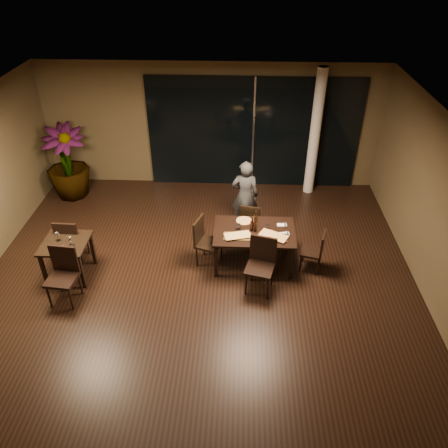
# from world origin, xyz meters

# --- Properties ---
(ground) EXTENTS (8.00, 8.00, 0.00)m
(ground) POSITION_xyz_m (0.00, 0.00, 0.00)
(ground) COLOR black
(ground) RESTS_ON ground
(wall_back) EXTENTS (8.00, 0.10, 3.00)m
(wall_back) POSITION_xyz_m (0.00, 4.05, 1.50)
(wall_back) COLOR #4E4129
(wall_back) RESTS_ON ground
(ceiling) EXTENTS (8.00, 8.00, 0.04)m
(ceiling) POSITION_xyz_m (0.00, 0.00, 3.02)
(ceiling) COLOR silver
(ceiling) RESTS_ON wall_back
(window_panel) EXTENTS (5.00, 0.06, 2.70)m
(window_panel) POSITION_xyz_m (1.00, 3.96, 1.35)
(window_panel) COLOR black
(window_panel) RESTS_ON ground
(column) EXTENTS (0.24, 0.24, 3.00)m
(column) POSITION_xyz_m (2.40, 3.65, 1.50)
(column) COLOR silver
(column) RESTS_ON ground
(main_table) EXTENTS (1.50, 1.00, 0.75)m
(main_table) POSITION_xyz_m (1.00, 0.80, 0.68)
(main_table) COLOR black
(main_table) RESTS_ON ground
(side_table) EXTENTS (0.80, 0.80, 0.75)m
(side_table) POSITION_xyz_m (-2.40, 0.30, 0.62)
(side_table) COLOR black
(side_table) RESTS_ON ground
(chair_main_far) EXTENTS (0.48, 0.48, 0.88)m
(chair_main_far) POSITION_xyz_m (0.95, 1.53, 0.49)
(chair_main_far) COLOR black
(chair_main_far) RESTS_ON ground
(chair_main_near) EXTENTS (0.58, 0.58, 1.03)m
(chair_main_near) POSITION_xyz_m (1.12, 0.12, 0.57)
(chair_main_near) COLOR black
(chair_main_near) RESTS_ON ground
(chair_main_left) EXTENTS (0.56, 0.56, 0.96)m
(chair_main_left) POSITION_xyz_m (0.07, 0.79, 0.54)
(chair_main_left) COLOR black
(chair_main_left) RESTS_ON ground
(chair_main_right) EXTENTS (0.48, 0.48, 0.84)m
(chair_main_right) POSITION_xyz_m (2.16, 0.65, 0.47)
(chair_main_right) COLOR black
(chair_main_right) RESTS_ON ground
(chair_side_far) EXTENTS (0.46, 0.46, 0.97)m
(chair_side_far) POSITION_xyz_m (-2.47, 0.68, 0.54)
(chair_side_far) COLOR black
(chair_side_far) RESTS_ON ground
(chair_side_near) EXTENTS (0.52, 0.52, 1.03)m
(chair_side_near) POSITION_xyz_m (-2.26, -0.29, 0.57)
(chair_side_near) COLOR black
(chair_side_near) RESTS_ON ground
(diner) EXTENTS (0.53, 0.36, 1.56)m
(diner) POSITION_xyz_m (0.82, 2.03, 0.78)
(diner) COLOR #2D2F32
(diner) RESTS_ON ground
(potted_plant) EXTENTS (1.23, 1.23, 1.75)m
(potted_plant) POSITION_xyz_m (-3.34, 3.21, 0.87)
(potted_plant) COLOR #1E4F1A
(potted_plant) RESTS_ON ground
(pizza_board_left) EXTENTS (0.51, 0.27, 0.01)m
(pizza_board_left) POSITION_xyz_m (0.69, 0.60, 0.76)
(pizza_board_left) COLOR #442E15
(pizza_board_left) RESTS_ON main_table
(pizza_board_right) EXTENTS (0.54, 0.32, 0.01)m
(pizza_board_right) POSITION_xyz_m (1.35, 0.62, 0.76)
(pizza_board_right) COLOR #492A17
(pizza_board_right) RESTS_ON main_table
(oblong_pizza_left) EXTENTS (0.50, 0.32, 0.02)m
(oblong_pizza_left) POSITION_xyz_m (0.69, 0.60, 0.77)
(oblong_pizza_left) COLOR #680B09
(oblong_pizza_left) RESTS_ON pizza_board_left
(oblong_pizza_right) EXTENTS (0.55, 0.44, 0.02)m
(oblong_pizza_right) POSITION_xyz_m (1.35, 0.62, 0.77)
(oblong_pizza_right) COLOR maroon
(oblong_pizza_right) RESTS_ON pizza_board_right
(round_pizza) EXTENTS (0.29, 0.29, 0.01)m
(round_pizza) POSITION_xyz_m (0.81, 1.11, 0.76)
(round_pizza) COLOR #A82212
(round_pizza) RESTS_ON main_table
(bottle_a) EXTENTS (0.06, 0.06, 0.27)m
(bottle_a) POSITION_xyz_m (0.95, 0.81, 0.89)
(bottle_a) COLOR black
(bottle_a) RESTS_ON main_table
(bottle_b) EXTENTS (0.06, 0.06, 0.26)m
(bottle_b) POSITION_xyz_m (1.02, 0.79, 0.88)
(bottle_b) COLOR black
(bottle_b) RESTS_ON main_table
(bottle_c) EXTENTS (0.07, 0.07, 0.34)m
(bottle_c) POSITION_xyz_m (1.02, 0.95, 0.92)
(bottle_c) COLOR black
(bottle_c) RESTS_ON main_table
(tumbler_left) EXTENTS (0.08, 0.08, 0.10)m
(tumbler_left) POSITION_xyz_m (0.70, 0.86, 0.80)
(tumbler_left) COLOR white
(tumbler_left) RESTS_ON main_table
(tumbler_right) EXTENTS (0.07, 0.07, 0.09)m
(tumbler_right) POSITION_xyz_m (1.24, 0.89, 0.79)
(tumbler_right) COLOR white
(tumbler_right) RESTS_ON main_table
(napkin_near) EXTENTS (0.20, 0.13, 0.01)m
(napkin_near) POSITION_xyz_m (1.55, 0.72, 0.76)
(napkin_near) COLOR white
(napkin_near) RESTS_ON main_table
(napkin_far) EXTENTS (0.18, 0.11, 0.01)m
(napkin_far) POSITION_xyz_m (1.53, 1.01, 0.76)
(napkin_far) COLOR white
(napkin_far) RESTS_ON main_table
(wine_glass_a) EXTENTS (0.08, 0.08, 0.18)m
(wine_glass_a) POSITION_xyz_m (-2.53, 0.35, 0.84)
(wine_glass_a) COLOR white
(wine_glass_a) RESTS_ON side_table
(wine_glass_b) EXTENTS (0.09, 0.09, 0.19)m
(wine_glass_b) POSITION_xyz_m (-2.25, 0.23, 0.85)
(wine_glass_b) COLOR white
(wine_glass_b) RESTS_ON side_table
(side_napkin) EXTENTS (0.20, 0.16, 0.01)m
(side_napkin) POSITION_xyz_m (-2.32, 0.11, 0.76)
(side_napkin) COLOR white
(side_napkin) RESTS_ON side_table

